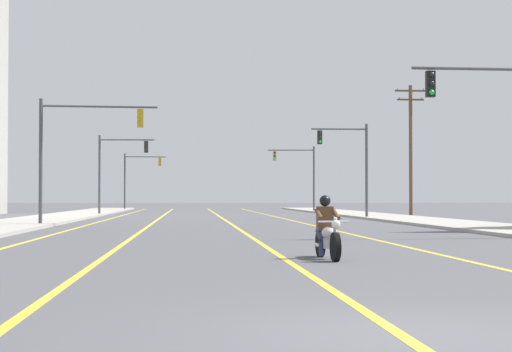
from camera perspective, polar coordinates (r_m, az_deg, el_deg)
name	(u,v)px	position (r m, az deg, el deg)	size (l,w,h in m)	color
ground_plane	(409,334)	(9.26, 9.95, -10.16)	(400.00, 400.00, 0.00)	#515156
lane_stripe_center	(225,220)	(53.93, -2.06, -2.88)	(0.16, 100.00, 0.01)	yellow
lane_stripe_left	(157,220)	(53.93, -6.48, -2.87)	(0.16, 100.00, 0.01)	yellow
lane_stripe_right	(288,220)	(54.24, 2.13, -2.87)	(0.16, 100.00, 0.01)	yellow
lane_stripe_far_left	(106,220)	(54.13, -9.80, -2.86)	(0.16, 100.00, 0.01)	yellow
sidewalk_kerb_right	(422,221)	(50.65, 10.81, -2.88)	(4.40, 110.00, 0.14)	#ADA89E
sidewalk_kerb_left	(31,221)	(49.66, -14.49, -2.89)	(4.40, 110.00, 0.14)	#ADA89E
motorcycle_with_rider	(327,233)	(20.04, 4.66, -3.75)	(0.70, 2.19, 1.46)	black
traffic_signal_near_right	(499,120)	(31.37, 15.62, 3.52)	(4.43, 0.44, 6.20)	#47474C
traffic_signal_near_left	(76,141)	(43.46, -11.69, 2.25)	(5.71, 0.62, 6.20)	#47474C
traffic_signal_mid_right	(351,157)	(57.22, 6.24, 1.24)	(3.74, 0.39, 6.20)	#47474C
traffic_signal_mid_left	(115,163)	(68.37, -9.19, 0.86)	(4.34, 0.46, 6.20)	#47474C
traffic_signal_far_right	(301,169)	(82.40, 2.94, 0.47)	(4.45, 0.47, 6.20)	#47474C
traffic_signal_far_left	(137,173)	(96.81, -7.81, 0.21)	(4.58, 0.54, 6.20)	#47474C
utility_pole_right_far	(411,146)	(64.69, 10.07, 1.97)	(2.31, 0.26, 9.59)	brown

